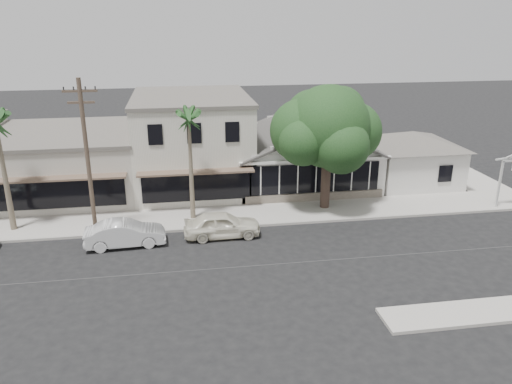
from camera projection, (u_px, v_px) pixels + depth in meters
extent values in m
plane|color=black|center=(264.00, 265.00, 25.47)|extent=(140.00, 140.00, 0.00)
cube|color=#9E9991|center=(117.00, 223.00, 30.54)|extent=(90.00, 3.50, 0.15)
cube|color=silver|center=(301.00, 165.00, 37.36)|extent=(10.00, 8.00, 3.00)
cube|color=black|center=(316.00, 178.00, 33.50)|extent=(8.80, 0.10, 2.00)
cube|color=#60564C|center=(315.00, 198.00, 33.97)|extent=(9.60, 0.18, 0.70)
cube|color=silver|center=(410.00, 164.00, 37.66)|extent=(6.00, 6.00, 3.00)
cube|color=white|center=(499.00, 186.00, 32.31)|extent=(0.12, 0.12, 3.30)
cube|color=beige|center=(192.00, 143.00, 36.52)|extent=(8.00, 10.00, 6.50)
cube|color=#BBB5A7|center=(66.00, 164.00, 35.55)|extent=(10.00, 10.00, 4.20)
cylinder|color=brown|center=(88.00, 161.00, 27.48)|extent=(0.24, 0.24, 9.00)
cube|color=brown|center=(80.00, 91.00, 26.22)|extent=(1.80, 0.12, 0.12)
cube|color=brown|center=(81.00, 102.00, 26.41)|extent=(1.40, 0.12, 0.12)
imported|color=silver|center=(222.00, 225.00, 28.56)|extent=(4.39, 1.81, 1.49)
imported|color=silver|center=(125.00, 234.00, 27.43)|extent=(4.44, 1.79, 1.43)
cylinder|color=#443329|center=(325.00, 186.00, 32.41)|extent=(0.60, 0.60, 3.21)
sphere|color=#173716|center=(328.00, 127.00, 31.12)|extent=(5.22, 5.22, 5.22)
sphere|color=#173716|center=(352.00, 131.00, 32.11)|extent=(3.81, 3.81, 3.81)
sphere|color=#173716|center=(302.00, 131.00, 31.35)|extent=(4.01, 4.01, 4.01)
sphere|color=#173716|center=(341.00, 146.00, 30.07)|extent=(3.41, 3.41, 3.41)
sphere|color=#173716|center=(312.00, 117.00, 32.42)|extent=(3.61, 3.61, 3.61)
sphere|color=#173716|center=(340.00, 111.00, 32.37)|extent=(3.21, 3.21, 3.21)
sphere|color=#173716|center=(303.00, 142.00, 30.33)|extent=(3.01, 3.01, 3.01)
cone|color=#726651|center=(191.00, 172.00, 30.15)|extent=(0.32, 0.32, 6.20)
cone|color=#726651|center=(6.00, 181.00, 28.46)|extent=(0.36, 0.36, 6.27)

